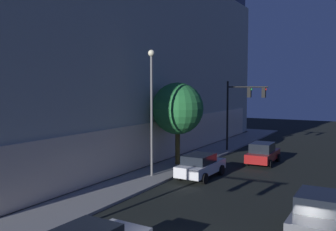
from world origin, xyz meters
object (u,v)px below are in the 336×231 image
street_lamp_sidewalk (152,98)px  car_grey (317,214)px  sidewalk_tree (178,109)px  traffic_light_far_corner (242,103)px  car_red (263,153)px  car_white (201,166)px  modern_building (45,56)px

street_lamp_sidewalk → car_grey: street_lamp_sidewalk is taller
sidewalk_tree → traffic_light_far_corner: bearing=-17.0°
car_grey → car_red: bearing=23.9°
sidewalk_tree → car_white: (-2.59, -3.11, -3.59)m
car_grey → car_white: (6.31, 8.12, -0.03)m
traffic_light_far_corner → street_lamp_sidewalk: 12.36m
street_lamp_sidewalk → car_red: size_ratio=1.88×
traffic_light_far_corner → car_grey: traffic_light_far_corner is taller
sidewalk_tree → car_grey: bearing=-128.4°
modern_building → car_white: size_ratio=8.93×
traffic_light_far_corner → car_white: size_ratio=1.44×
modern_building → car_red: (0.79, -23.18, -8.54)m
street_lamp_sidewalk → car_white: bearing=-61.9°
sidewalk_tree → car_white: 5.41m
traffic_light_far_corner → street_lamp_sidewalk: (-12.13, 2.22, 0.72)m
traffic_light_far_corner → car_white: bearing=-176.4°
modern_building → car_white: (-5.78, -20.76, -8.54)m
modern_building → traffic_light_far_corner: (4.81, -20.10, -4.74)m
modern_building → street_lamp_sidewalk: bearing=-112.3°
street_lamp_sidewalk → car_grey: (-4.77, -11.00, -4.50)m
street_lamp_sidewalk → traffic_light_far_corner: bearing=-10.4°
sidewalk_tree → car_red: bearing=-54.2°
modern_building → traffic_light_far_corner: 21.21m
street_lamp_sidewalk → car_red: 10.70m
modern_building → car_red: bearing=-88.0°
traffic_light_far_corner → street_lamp_sidewalk: street_lamp_sidewalk is taller
sidewalk_tree → car_red: 7.70m
traffic_light_far_corner → car_grey: 19.42m
modern_building → car_white: 23.18m
traffic_light_far_corner → car_white: 11.27m
car_white → sidewalk_tree: bearing=50.2°
street_lamp_sidewalk → car_red: street_lamp_sidewalk is taller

